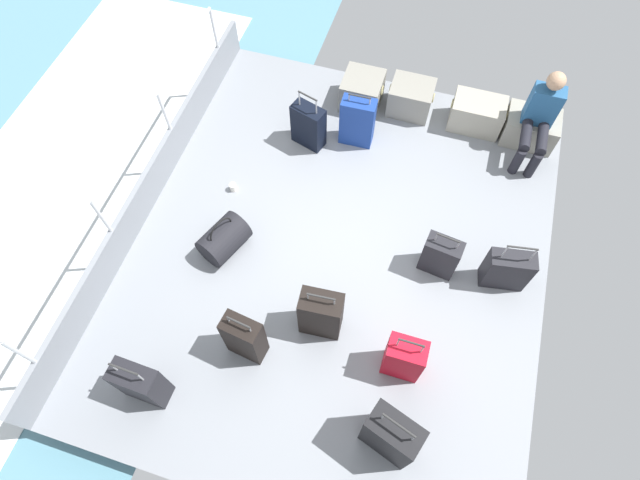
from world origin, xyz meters
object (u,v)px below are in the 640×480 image
object	(u,v)px
suitcase_6	(321,314)
suitcase_8	(507,270)
paper_cup	(233,187)
suitcase_7	(308,126)
suitcase_0	(245,338)
cargo_crate_2	(477,114)
suitcase_4	(391,435)
passenger_seated	(540,117)
suitcase_2	(440,256)
cargo_crate_0	(362,91)
suitcase_3	(404,358)
cargo_crate_3	(530,128)
suitcase_1	(141,383)
duffel_bag	(224,239)
suitcase_5	(357,122)
cargo_crate_1	(411,98)

from	to	relation	value
suitcase_6	suitcase_8	xyz separation A→B (m)	(1.64, 1.01, -0.06)
suitcase_8	paper_cup	size ratio (longest dim) A/B	7.33
suitcase_7	suitcase_0	bearing A→B (deg)	-85.14
cargo_crate_2	suitcase_4	world-z (taller)	suitcase_4
passenger_seated	suitcase_2	world-z (taller)	passenger_seated
cargo_crate_0	cargo_crate_2	xyz separation A→B (m)	(1.43, 0.04, -0.00)
cargo_crate_0	suitcase_3	bearing A→B (deg)	-68.93
cargo_crate_0	suitcase_7	distance (m)	0.93
cargo_crate_2	passenger_seated	bearing A→B (deg)	-17.33
cargo_crate_2	suitcase_7	xyz separation A→B (m)	(-1.87, -0.85, 0.09)
cargo_crate_2	cargo_crate_3	distance (m)	0.64
cargo_crate_0	suitcase_0	bearing A→B (deg)	-93.62
passenger_seated	suitcase_8	world-z (taller)	passenger_seated
cargo_crate_2	suitcase_6	bearing A→B (deg)	-108.89
suitcase_8	suitcase_0	bearing A→B (deg)	-147.08
cargo_crate_3	suitcase_1	world-z (taller)	suitcase_1
suitcase_0	suitcase_6	xyz separation A→B (m)	(0.60, 0.44, -0.01)
cargo_crate_0	suitcase_4	size ratio (longest dim) A/B	0.60
passenger_seated	suitcase_0	xyz separation A→B (m)	(-2.29, -3.29, -0.22)
paper_cup	duffel_bag	bearing A→B (deg)	-74.07
cargo_crate_2	suitcase_3	xyz separation A→B (m)	(-0.20, -3.23, 0.10)
cargo_crate_2	suitcase_6	size ratio (longest dim) A/B	0.88
suitcase_4	suitcase_6	distance (m)	1.24
cargo_crate_0	suitcase_1	size ratio (longest dim) A/B	0.66
cargo_crate_2	suitcase_8	bearing A→B (deg)	-73.76
cargo_crate_2	suitcase_7	size ratio (longest dim) A/B	0.85
suitcase_7	passenger_seated	bearing A→B (deg)	14.53
suitcase_8	paper_cup	world-z (taller)	suitcase_8
suitcase_4	suitcase_8	xyz separation A→B (m)	(0.76, 1.88, -0.10)
cargo_crate_2	cargo_crate_3	xyz separation A→B (m)	(0.64, -0.02, -0.01)
cargo_crate_2	suitcase_5	bearing A→B (deg)	-153.67
suitcase_3	cargo_crate_1	bearing A→B (deg)	100.82
cargo_crate_1	passenger_seated	world-z (taller)	passenger_seated
suitcase_0	duffel_bag	size ratio (longest dim) A/B	1.27
suitcase_6	paper_cup	xyz separation A→B (m)	(-1.44, 1.27, -0.27)
paper_cup	suitcase_6	bearing A→B (deg)	-41.38
suitcase_0	suitcase_4	xyz separation A→B (m)	(1.48, -0.43, 0.02)
cargo_crate_0	passenger_seated	size ratio (longest dim) A/B	0.48
cargo_crate_3	suitcase_1	distance (m)	5.11
cargo_crate_2	suitcase_1	bearing A→B (deg)	-119.96
cargo_crate_2	passenger_seated	xyz separation A→B (m)	(0.64, -0.20, 0.36)
passenger_seated	suitcase_8	bearing A→B (deg)	-91.55
duffel_bag	suitcase_6	bearing A→B (deg)	-23.84
suitcase_2	paper_cup	size ratio (longest dim) A/B	6.44
cargo_crate_2	cargo_crate_1	bearing A→B (deg)	178.77
suitcase_7	paper_cup	size ratio (longest dim) A/B	7.72
suitcase_0	paper_cup	xyz separation A→B (m)	(-0.84, 1.70, -0.28)
suitcase_4	paper_cup	bearing A→B (deg)	137.32
suitcase_1	duffel_bag	size ratio (longest dim) A/B	1.31
suitcase_0	suitcase_5	xyz separation A→B (m)	(0.32, 2.83, -0.01)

